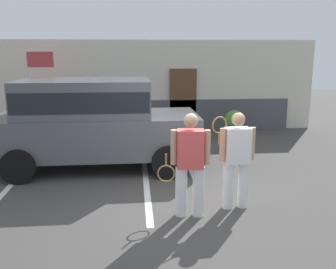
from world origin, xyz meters
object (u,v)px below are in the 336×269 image
(potted_plant_by_porch, at_px, (234,122))
(flag_pole, at_px, (35,78))
(parked_suv, at_px, (92,119))
(tennis_player_woman, at_px, (236,159))
(tennis_player_man, at_px, (190,164))

(potted_plant_by_porch, bearing_deg, flag_pole, 177.89)
(parked_suv, relative_size, flag_pole, 1.70)
(potted_plant_by_porch, distance_m, flag_pole, 6.25)
(tennis_player_woman, height_order, flag_pole, flag_pole)
(tennis_player_woman, relative_size, flag_pole, 0.62)
(tennis_player_woman, xyz_separation_m, potted_plant_by_porch, (1.42, 5.35, -0.40))
(parked_suv, distance_m, tennis_player_woman, 3.72)
(tennis_player_man, height_order, tennis_player_woman, tennis_player_man)
(tennis_player_man, bearing_deg, potted_plant_by_porch, -105.46)
(tennis_player_woman, relative_size, potted_plant_by_porch, 1.94)
(tennis_player_man, bearing_deg, tennis_player_woman, -156.71)
(tennis_player_man, xyz_separation_m, potted_plant_by_porch, (2.25, 5.60, -0.41))
(tennis_player_woman, distance_m, potted_plant_by_porch, 5.55)
(parked_suv, xyz_separation_m, potted_plant_by_porch, (4.10, 2.79, -0.67))
(potted_plant_by_porch, bearing_deg, parked_suv, -145.78)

